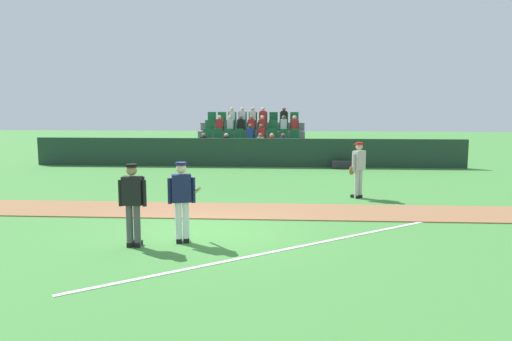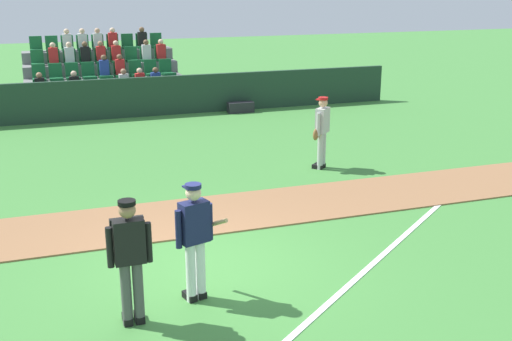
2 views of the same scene
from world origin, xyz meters
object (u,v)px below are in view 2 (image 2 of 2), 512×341
batter_navy_jersey (195,237)px  runner_grey_jersey (322,130)px  equipment_bag (241,107)px  umpire_home_plate (130,255)px

batter_navy_jersey → runner_grey_jersey: same height
batter_navy_jersey → runner_grey_jersey: (4.45, 5.43, -0.01)m
equipment_bag → umpire_home_plate: bearing=-113.6°
batter_navy_jersey → equipment_bag: bearing=69.6°
umpire_home_plate → equipment_bag: bearing=66.4°
runner_grey_jersey → equipment_bag: (0.20, 7.09, -0.78)m
umpire_home_plate → equipment_bag: (5.61, 12.88, -0.82)m
batter_navy_jersey → umpire_home_plate: same height
runner_grey_jersey → equipment_bag: 7.13m
equipment_bag → runner_grey_jersey: bearing=-91.6°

